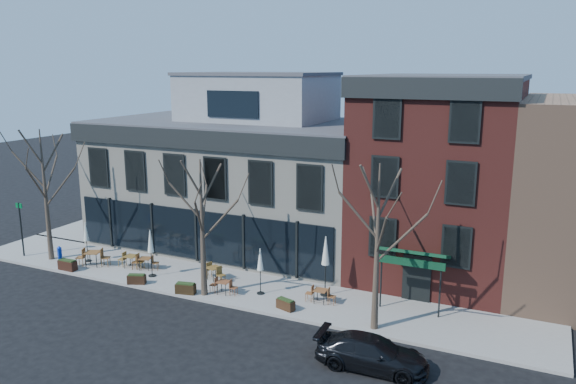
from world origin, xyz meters
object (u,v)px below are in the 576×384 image
at_px(call_box, 60,257).
at_px(umbrella_0, 86,234).
at_px(cafe_set_0, 93,257).
at_px(parked_sedan, 372,353).

bearing_deg(call_box, umbrella_0, 72.70).
bearing_deg(cafe_set_0, umbrella_0, 151.51).
relative_size(call_box, cafe_set_0, 0.67).
xyz_separation_m(cafe_set_0, umbrella_0, (-0.90, 0.49, 1.18)).
relative_size(parked_sedan, cafe_set_0, 2.18).
relative_size(parked_sedan, umbrella_0, 1.81).
bearing_deg(cafe_set_0, call_box, -141.15).
bearing_deg(call_box, cafe_set_0, 38.85).
bearing_deg(parked_sedan, call_box, 79.53).
height_order(cafe_set_0, umbrella_0, umbrella_0).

